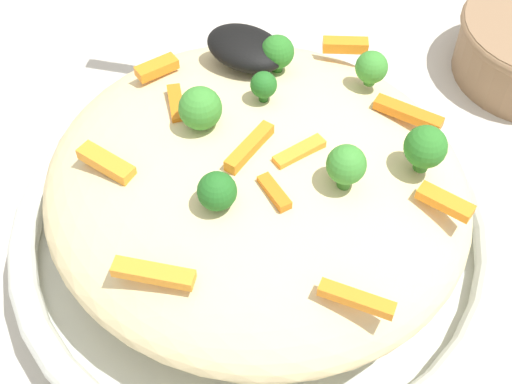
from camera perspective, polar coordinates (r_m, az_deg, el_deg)
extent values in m
plane|color=beige|center=(0.50, 0.00, -4.80)|extent=(2.40, 2.40, 0.00)
cylinder|color=silver|center=(0.49, 0.00, -4.03)|extent=(0.30, 0.30, 0.02)
torus|color=silver|center=(0.48, 0.00, -2.57)|extent=(0.33, 0.33, 0.02)
torus|color=black|center=(0.47, 0.00, -2.29)|extent=(0.32, 0.32, 0.00)
ellipsoid|color=beige|center=(0.44, 0.00, 0.53)|extent=(0.27, 0.26, 0.08)
cube|color=orange|center=(0.45, -6.18, 7.28)|extent=(0.03, 0.03, 0.01)
cube|color=orange|center=(0.41, -0.27, 3.47)|extent=(0.01, 0.04, 0.01)
cube|color=orange|center=(0.36, 8.09, -8.51)|extent=(0.04, 0.02, 0.01)
cube|color=orange|center=(0.37, -8.25, -6.48)|extent=(0.04, 0.03, 0.01)
cube|color=orange|center=(0.39, 1.47, -0.02)|extent=(0.03, 0.02, 0.01)
cube|color=orange|center=(0.41, 14.97, -0.77)|extent=(0.03, 0.01, 0.01)
cube|color=orange|center=(0.41, 3.50, 3.24)|extent=(0.02, 0.03, 0.01)
cube|color=orange|center=(0.42, -11.95, 2.32)|extent=(0.04, 0.01, 0.01)
cube|color=orange|center=(0.45, 12.14, 6.22)|extent=(0.04, 0.01, 0.01)
cube|color=orange|center=(0.48, -7.98, 9.88)|extent=(0.02, 0.03, 0.01)
cube|color=orange|center=(0.49, 7.20, 11.65)|extent=(0.03, 0.02, 0.01)
cylinder|color=#377928|center=(0.43, -4.40, 5.53)|extent=(0.01, 0.01, 0.01)
sphere|color=#3D8E33|center=(0.42, -4.51, 6.73)|extent=(0.03, 0.03, 0.03)
cylinder|color=#205B1C|center=(0.39, -3.08, -0.95)|extent=(0.01, 0.01, 0.01)
sphere|color=#236B23|center=(0.38, -3.15, 0.07)|extent=(0.02, 0.02, 0.02)
cylinder|color=#377928|center=(0.40, 7.10, 0.99)|extent=(0.01, 0.01, 0.01)
sphere|color=#3D8E33|center=(0.39, 7.28, 2.21)|extent=(0.02, 0.02, 0.02)
cylinder|color=#205B1C|center=(0.44, 0.61, 7.72)|extent=(0.01, 0.01, 0.01)
sphere|color=#236B23|center=(0.44, 0.62, 8.62)|extent=(0.02, 0.02, 0.02)
cylinder|color=#296820|center=(0.42, 13.16, 2.33)|extent=(0.01, 0.01, 0.01)
sphere|color=#2D7A28|center=(0.41, 13.48, 3.55)|extent=(0.02, 0.02, 0.02)
cylinder|color=#296820|center=(0.47, 1.69, 10.08)|extent=(0.01, 0.01, 0.01)
sphere|color=#2D7A28|center=(0.46, 1.73, 11.21)|extent=(0.02, 0.02, 0.02)
cylinder|color=#377928|center=(0.47, 9.12, 8.92)|extent=(0.01, 0.01, 0.01)
sphere|color=#3D8E33|center=(0.46, 9.27, 9.88)|extent=(0.02, 0.02, 0.02)
ellipsoid|color=black|center=(0.47, -0.84, 11.51)|extent=(0.06, 0.04, 0.02)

